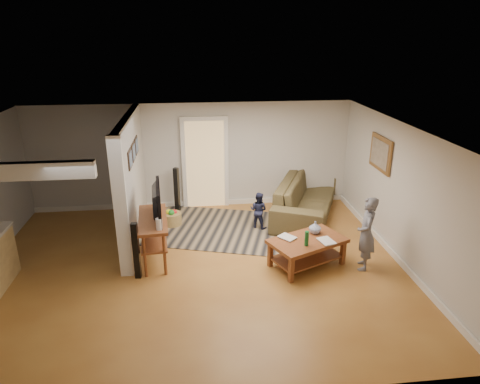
% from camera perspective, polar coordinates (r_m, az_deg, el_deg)
% --- Properties ---
extents(ground, '(7.50, 7.50, 0.00)m').
position_cam_1_polar(ground, '(7.89, -5.86, -10.02)').
color(ground, brown).
rests_on(ground, ground).
extents(room_shell, '(7.54, 6.02, 2.52)m').
position_cam_1_polar(room_shell, '(7.74, -14.21, 0.73)').
color(room_shell, beige).
rests_on(room_shell, ground).
extents(area_rug, '(3.38, 2.85, 0.01)m').
position_cam_1_polar(area_rug, '(9.33, -3.05, -4.82)').
color(area_rug, black).
rests_on(area_rug, ground).
extents(sofa, '(2.18, 3.08, 0.84)m').
position_cam_1_polar(sofa, '(10.18, 8.73, -2.82)').
color(sofa, '#473C23').
rests_on(sofa, ground).
extents(coffee_table, '(1.53, 1.26, 0.79)m').
position_cam_1_polar(coffee_table, '(7.86, 9.01, -6.94)').
color(coffee_table, brown).
rests_on(coffee_table, ground).
extents(tv_console, '(0.62, 1.38, 1.16)m').
position_cam_1_polar(tv_console, '(7.93, -11.44, -3.94)').
color(tv_console, brown).
rests_on(tv_console, ground).
extents(speaker_left, '(0.11, 0.11, 1.03)m').
position_cam_1_polar(speaker_left, '(7.54, -13.66, -7.62)').
color(speaker_left, black).
rests_on(speaker_left, ground).
extents(speaker_right, '(0.14, 0.14, 1.06)m').
position_cam_1_polar(speaker_right, '(10.13, -8.42, 0.31)').
color(speaker_right, black).
rests_on(speaker_right, ground).
extents(toy_basket, '(0.42, 0.42, 0.38)m').
position_cam_1_polar(toy_basket, '(9.54, -9.07, -3.47)').
color(toy_basket, olive).
rests_on(toy_basket, ground).
extents(child, '(0.46, 0.57, 1.36)m').
position_cam_1_polar(child, '(8.17, 16.01, -9.63)').
color(child, slate).
rests_on(child, ground).
extents(toddler, '(0.50, 0.47, 0.81)m').
position_cam_1_polar(toddler, '(9.37, 2.44, -4.73)').
color(toddler, '#212545').
rests_on(toddler, ground).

